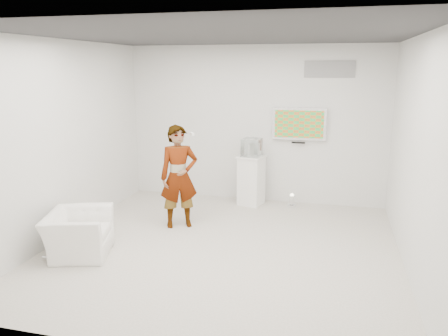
{
  "coord_description": "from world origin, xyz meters",
  "views": [
    {
      "loc": [
        1.49,
        -5.78,
        2.6
      ],
      "look_at": [
        -0.13,
        0.6,
        1.06
      ],
      "focal_mm": 35.0,
      "sensor_mm": 36.0,
      "label": 1
    }
  ],
  "objects_px": {
    "tv": "(299,124)",
    "armchair": "(79,233)",
    "floor_uplight": "(292,201)",
    "person": "(179,177)",
    "pedestal": "(251,180)"
  },
  "relations": [
    {
      "from": "tv",
      "to": "person",
      "type": "xyz_separation_m",
      "value": [
        -1.77,
        -1.74,
        -0.7
      ]
    },
    {
      "from": "tv",
      "to": "armchair",
      "type": "distance_m",
      "value": 4.37
    },
    {
      "from": "armchair",
      "to": "floor_uplight",
      "type": "xyz_separation_m",
      "value": [
        2.71,
        2.86,
        -0.18
      ]
    },
    {
      "from": "person",
      "to": "armchair",
      "type": "bearing_deg",
      "value": -152.92
    },
    {
      "from": "tv",
      "to": "armchair",
      "type": "height_order",
      "value": "tv"
    },
    {
      "from": "person",
      "to": "armchair",
      "type": "xyz_separation_m",
      "value": [
        -1.0,
        -1.41,
        -0.54
      ]
    },
    {
      "from": "tv",
      "to": "person",
      "type": "height_order",
      "value": "tv"
    },
    {
      "from": "floor_uplight",
      "to": "tv",
      "type": "bearing_deg",
      "value": 77.84
    },
    {
      "from": "pedestal",
      "to": "floor_uplight",
      "type": "xyz_separation_m",
      "value": [
        0.78,
        -0.0,
        -0.35
      ]
    },
    {
      "from": "armchair",
      "to": "floor_uplight",
      "type": "relative_size",
      "value": 3.7
    },
    {
      "from": "tv",
      "to": "armchair",
      "type": "relative_size",
      "value": 1.06
    },
    {
      "from": "person",
      "to": "pedestal",
      "type": "relative_size",
      "value": 1.78
    },
    {
      "from": "tv",
      "to": "armchair",
      "type": "xyz_separation_m",
      "value": [
        -2.77,
        -3.14,
        -1.24
      ]
    },
    {
      "from": "armchair",
      "to": "floor_uplight",
      "type": "distance_m",
      "value": 3.95
    },
    {
      "from": "tv",
      "to": "pedestal",
      "type": "distance_m",
      "value": 1.39
    }
  ]
}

